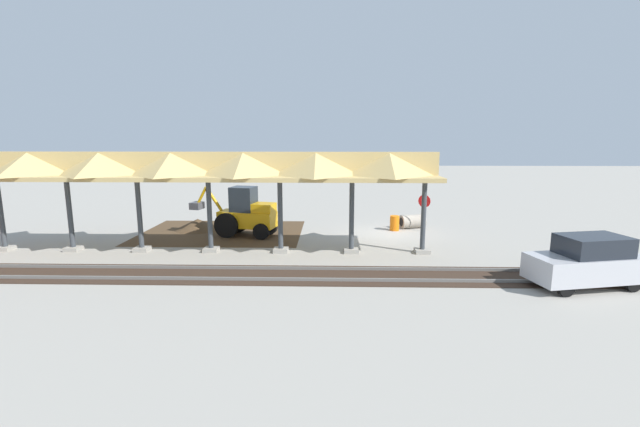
% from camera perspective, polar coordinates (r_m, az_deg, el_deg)
% --- Properties ---
extents(ground_plane, '(120.00, 120.00, 0.00)m').
position_cam_1_polar(ground_plane, '(25.38, 9.08, -2.68)').
color(ground_plane, '#9E998E').
extents(dirt_work_zone, '(9.38, 7.00, 0.01)m').
position_cam_1_polar(dirt_work_zone, '(26.05, -12.91, -2.47)').
color(dirt_work_zone, '#4C3823').
rests_on(dirt_work_zone, ground).
extents(platform_canopy, '(21.98, 3.20, 4.90)m').
position_cam_1_polar(platform_canopy, '(21.24, -14.79, 6.00)').
color(platform_canopy, '#9E998E').
rests_on(platform_canopy, ground).
extents(rail_tracks, '(60.00, 2.58, 0.15)m').
position_cam_1_polar(rail_tracks, '(17.97, 12.36, -8.12)').
color(rail_tracks, slate).
rests_on(rail_tracks, ground).
extents(stop_sign, '(0.64, 0.46, 2.21)m').
position_cam_1_polar(stop_sign, '(26.20, 13.72, 1.09)').
color(stop_sign, gray).
rests_on(stop_sign, ground).
extents(backhoe, '(5.16, 2.32, 2.82)m').
position_cam_1_polar(backhoe, '(24.72, -9.98, -0.04)').
color(backhoe, orange).
rests_on(backhoe, ground).
extents(dirt_mound, '(5.56, 5.56, 1.31)m').
position_cam_1_polar(dirt_mound, '(27.27, -15.94, -2.05)').
color(dirt_mound, '#4C3823').
rests_on(dirt_mound, ground).
extents(concrete_pipe, '(1.69, 1.24, 0.84)m').
position_cam_1_polar(concrete_pipe, '(27.15, 12.19, -1.03)').
color(concrete_pipe, '#9E9384').
rests_on(concrete_pipe, ground).
extents(distant_parked_car, '(4.46, 2.55, 1.98)m').
position_cam_1_polar(distant_parked_car, '(18.97, 32.09, -5.49)').
color(distant_parked_car, '#B7B7BC').
rests_on(distant_parked_car, ground).
extents(traffic_barrel, '(0.56, 0.56, 0.90)m').
position_cam_1_polar(traffic_barrel, '(26.25, 9.91, -1.27)').
color(traffic_barrel, orange).
rests_on(traffic_barrel, ground).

